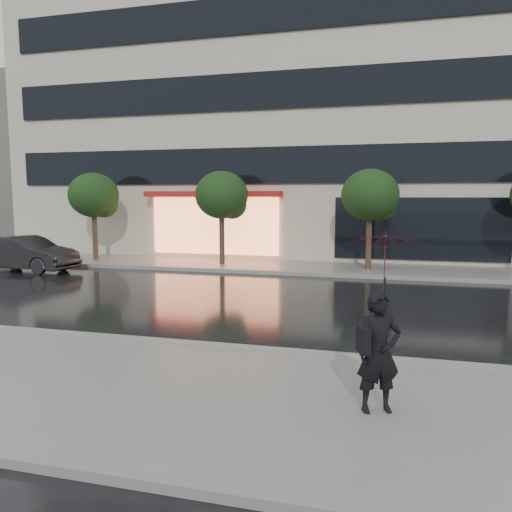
% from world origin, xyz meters
% --- Properties ---
extents(ground, '(120.00, 120.00, 0.00)m').
position_xyz_m(ground, '(0.00, 0.00, 0.00)').
color(ground, black).
rests_on(ground, ground).
extents(sidewalk_near, '(60.00, 4.50, 0.12)m').
position_xyz_m(sidewalk_near, '(0.00, -3.25, 0.06)').
color(sidewalk_near, slate).
rests_on(sidewalk_near, ground).
extents(sidewalk_far, '(60.00, 3.50, 0.12)m').
position_xyz_m(sidewalk_far, '(0.00, 10.25, 0.06)').
color(sidewalk_far, slate).
rests_on(sidewalk_far, ground).
extents(curb_near, '(60.00, 0.25, 0.14)m').
position_xyz_m(curb_near, '(0.00, -1.00, 0.07)').
color(curb_near, gray).
rests_on(curb_near, ground).
extents(curb_far, '(60.00, 0.25, 0.14)m').
position_xyz_m(curb_far, '(0.00, 8.50, 0.07)').
color(curb_far, gray).
rests_on(curb_far, ground).
extents(office_building, '(30.00, 12.76, 18.00)m').
position_xyz_m(office_building, '(-0.00, 17.97, 9.00)').
color(office_building, '#B8AF9B').
rests_on(office_building, ground).
extents(bg_building_left, '(14.00, 10.00, 12.00)m').
position_xyz_m(bg_building_left, '(-28.00, 26.00, 6.00)').
color(bg_building_left, '#59544F').
rests_on(bg_building_left, ground).
extents(tree_far_west, '(2.20, 2.20, 3.99)m').
position_xyz_m(tree_far_west, '(-8.94, 10.03, 2.92)').
color(tree_far_west, '#33261C').
rests_on(tree_far_west, ground).
extents(tree_mid_west, '(2.20, 2.20, 3.99)m').
position_xyz_m(tree_mid_west, '(-2.94, 10.03, 2.92)').
color(tree_mid_west, '#33261C').
rests_on(tree_mid_west, ground).
extents(tree_mid_east, '(2.20, 2.20, 3.99)m').
position_xyz_m(tree_mid_east, '(3.06, 10.03, 2.92)').
color(tree_mid_east, '#33261C').
rests_on(tree_mid_east, ground).
extents(parked_car, '(4.32, 1.85, 1.39)m').
position_xyz_m(parked_car, '(-10.07, 6.86, 0.69)').
color(parked_car, black).
rests_on(parked_car, ground).
extents(pedestrian_with_umbrella, '(1.33, 1.34, 2.36)m').
position_xyz_m(pedestrian_with_umbrella, '(3.66, -3.22, 1.72)').
color(pedestrian_with_umbrella, black).
rests_on(pedestrian_with_umbrella, sidewalk_near).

